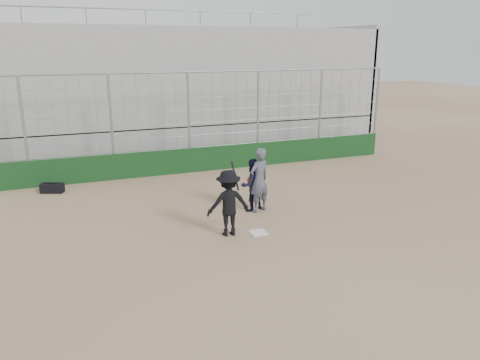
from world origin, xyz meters
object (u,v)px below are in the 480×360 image
object	(u,v)px
umpire	(259,183)
equipment_bag	(52,188)
batter_at_plate	(228,203)
catcher_crouched	(251,193)

from	to	relation	value
umpire	equipment_bag	distance (m)	7.48
batter_at_plate	catcher_crouched	bearing A→B (deg)	49.73
batter_at_plate	umpire	size ratio (longest dim) A/B	1.08
catcher_crouched	umpire	size ratio (longest dim) A/B	0.62
catcher_crouched	equipment_bag	world-z (taller)	catcher_crouched
batter_at_plate	catcher_crouched	xyz separation A→B (m)	(1.33, 1.57, -0.35)
batter_at_plate	umpire	world-z (taller)	batter_at_plate
batter_at_plate	umpire	distance (m)	2.08
batter_at_plate	equipment_bag	size ratio (longest dim) A/B	2.34
batter_at_plate	catcher_crouched	size ratio (longest dim) A/B	1.75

